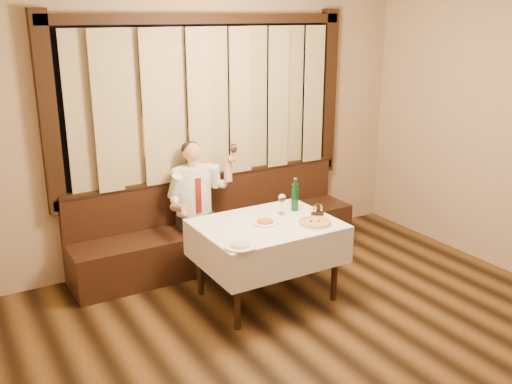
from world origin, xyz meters
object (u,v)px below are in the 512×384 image
pizza (315,222)px  pasta_red (265,220)px  banquette (218,233)px  green_bottle (295,197)px  dining_table (267,233)px  cruet_caddy (318,211)px  seated_man (197,196)px  pasta_cream (240,243)px

pizza → pasta_red: 0.46m
banquette → green_bottle: (0.41, -0.87, 0.59)m
pizza → pasta_red: (-0.38, 0.24, 0.02)m
dining_table → cruet_caddy: 0.54m
banquette → pizza: banquette is taller
pasta_red → green_bottle: 0.48m
pizza → seated_man: size_ratio=0.23×
banquette → cruet_caddy: 1.31m
dining_table → green_bottle: (0.41, 0.16, 0.25)m
pizza → cruet_caddy: 0.23m
dining_table → seated_man: seated_man is taller
pizza → seated_man: (-0.64, 1.18, 0.03)m
pasta_cream → pizza: bearing=9.0°
banquette → dining_table: size_ratio=2.52×
pasta_red → seated_man: bearing=105.1°
pasta_cream → seated_man: bearing=80.5°
green_bottle → cruet_caddy: size_ratio=2.75×
dining_table → pasta_cream: 0.64m
banquette → pasta_red: 1.13m
pizza → cruet_caddy: (0.15, 0.17, 0.03)m
pizza → dining_table: bearing=146.0°
pizza → green_bottle: 0.42m
green_bottle → pasta_red: bearing=-160.0°
cruet_caddy → dining_table: bearing=174.7°
green_bottle → banquette: bearing=115.5°
dining_table → pasta_red: pasta_red is taller
dining_table → pasta_red: (-0.02, -0.00, 0.14)m
dining_table → pizza: size_ratio=4.02×
pasta_red → cruet_caddy: size_ratio=2.08×
cruet_caddy → seated_man: bearing=131.3°
banquette → pasta_red: size_ratio=12.81×
pasta_red → seated_man: seated_man is taller
pasta_red → cruet_caddy: (0.54, -0.08, 0.01)m
green_bottle → seated_man: (-0.69, 0.78, -0.10)m
pasta_red → green_bottle: green_bottle is taller
pizza → pasta_cream: size_ratio=1.20×
banquette → pizza: 1.40m
banquette → dining_table: (0.00, -1.02, 0.34)m
banquette → pasta_cream: bearing=-109.4°
pasta_red → green_bottle: size_ratio=0.75×
seated_man → pasta_cream: bearing=-99.5°
pasta_cream → banquette: bearing=70.6°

